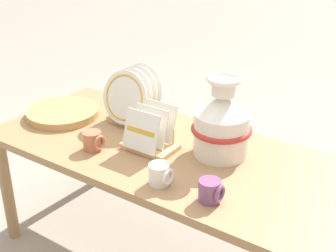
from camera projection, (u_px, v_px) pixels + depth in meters
name	position (u px, v px, depth m)	size (l,w,h in m)	color
display_table	(168.00, 162.00, 1.99)	(1.57, 0.70, 0.59)	#9E754C
ceramic_vase	(222.00, 123.00, 1.87)	(0.25, 0.25, 0.34)	silver
dish_rack_round_plates	(132.00, 101.00, 2.15)	(0.24, 0.20, 0.26)	tan
dish_rack_square_plates	(150.00, 137.00, 1.95)	(0.22, 0.17, 0.18)	tan
wicker_charger_stack	(63.00, 113.00, 2.26)	(0.35, 0.35, 0.04)	tan
mug_terracotta_glaze	(93.00, 141.00, 1.94)	(0.09, 0.08, 0.08)	#B76647
mug_cream_glaze	(160.00, 174.00, 1.70)	(0.09, 0.08, 0.08)	silver
mug_plum_glaze	(211.00, 191.00, 1.61)	(0.09, 0.08, 0.08)	#7A4770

